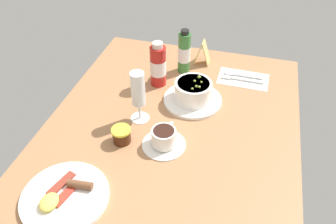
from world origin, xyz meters
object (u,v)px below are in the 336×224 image
at_px(wine_glass, 138,91).
at_px(menu_card, 203,52).
at_px(porridge_bowl, 193,93).
at_px(breakfast_plate, 65,197).
at_px(coffee_cup, 165,139).
at_px(cutlery_setting, 242,78).
at_px(sauce_bottle_red, 158,66).
at_px(jam_jar, 122,135).
at_px(sauce_bottle_green, 184,53).

relative_size(wine_glass, menu_card, 1.85).
height_order(porridge_bowl, breakfast_plate, porridge_bowl).
bearing_deg(coffee_cup, porridge_bowl, -9.13).
bearing_deg(cutlery_setting, sauce_bottle_red, 110.66).
distance_m(porridge_bowl, wine_glass, 0.22).
xyz_separation_m(porridge_bowl, sauce_bottle_red, (0.07, 0.15, 0.04)).
distance_m(wine_glass, menu_card, 0.44).
height_order(jam_jar, menu_card, menu_card).
bearing_deg(cutlery_setting, sauce_bottle_green, 90.96).
xyz_separation_m(coffee_cup, sauce_bottle_green, (0.43, 0.04, 0.06)).
relative_size(sauce_bottle_red, menu_card, 1.77).
bearing_deg(sauce_bottle_green, sauce_bottle_red, 147.04).
distance_m(sauce_bottle_green, menu_card, 0.11).
bearing_deg(coffee_cup, sauce_bottle_green, 5.27).
xyz_separation_m(coffee_cup, menu_card, (0.51, -0.02, 0.02)).
height_order(coffee_cup, wine_glass, wine_glass).
bearing_deg(jam_jar, cutlery_setting, -36.82).
bearing_deg(wine_glass, sauce_bottle_green, -13.35).
xyz_separation_m(porridge_bowl, menu_card, (0.27, 0.02, 0.01)).
bearing_deg(porridge_bowl, breakfast_plate, 154.01).
height_order(sauce_bottle_green, breakfast_plate, sauce_bottle_green).
bearing_deg(breakfast_plate, wine_glass, -13.86).
relative_size(sauce_bottle_red, breakfast_plate, 0.75).
distance_m(wine_glass, jam_jar, 0.15).
bearing_deg(porridge_bowl, cutlery_setting, -40.03).
relative_size(wine_glass, jam_jar, 3.05).
xyz_separation_m(sauce_bottle_red, menu_card, (0.19, -0.14, -0.03)).
height_order(coffee_cup, sauce_bottle_green, sauce_bottle_green).
distance_m(jam_jar, menu_card, 0.55).
bearing_deg(jam_jar, menu_card, -16.82).
height_order(cutlery_setting, wine_glass, wine_glass).
bearing_deg(sauce_bottle_red, jam_jar, 175.97).
bearing_deg(sauce_bottle_green, breakfast_plate, 166.38).
relative_size(coffee_cup, wine_glass, 0.75).
distance_m(coffee_cup, wine_glass, 0.18).
xyz_separation_m(wine_glass, sauce_bottle_red, (0.21, -0.00, -0.03)).
xyz_separation_m(cutlery_setting, menu_card, (0.08, 0.18, 0.05)).
relative_size(porridge_bowl, sauce_bottle_green, 1.16).
xyz_separation_m(porridge_bowl, wine_glass, (-0.14, 0.16, 0.08)).
height_order(sauce_bottle_red, breakfast_plate, sauce_bottle_red).
bearing_deg(coffee_cup, sauce_bottle_red, 19.91).
bearing_deg(cutlery_setting, wine_glass, 136.23).
bearing_deg(menu_card, jam_jar, 163.18).
xyz_separation_m(cutlery_setting, coffee_cup, (-0.43, 0.20, 0.03)).
height_order(jam_jar, breakfast_plate, jam_jar).
relative_size(coffee_cup, menu_card, 1.38).
relative_size(jam_jar, sauce_bottle_red, 0.34).
bearing_deg(coffee_cup, jam_jar, 97.57).
bearing_deg(jam_jar, breakfast_plate, 164.07).
distance_m(coffee_cup, sauce_bottle_green, 0.43).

